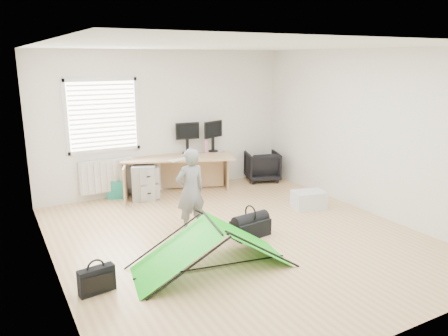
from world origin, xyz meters
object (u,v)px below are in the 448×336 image
storage_crate (309,200)px  laptop_bag (97,280)px  kite (212,245)px  person (190,191)px  desk (179,175)px  filing_cabinet (145,181)px  monitor_left (187,142)px  monitor_right (213,140)px  duffel_bag (250,228)px  thermos (207,146)px  office_chair (262,166)px

storage_crate → laptop_bag: (-3.90, -1.09, -0.00)m
kite → laptop_bag: 1.41m
person → laptop_bag: size_ratio=3.18×
desk → storage_crate: (1.64, -1.89, -0.21)m
desk → person: 1.98m
filing_cabinet → monitor_left: bearing=34.5°
desk → person: (-0.59, -1.87, 0.28)m
monitor_right → duffel_bag: 2.80m
filing_cabinet → monitor_right: 1.60m
thermos → filing_cabinet: bearing=-178.3°
desk → monitor_left: monitor_left is taller
monitor_left → storage_crate: (1.35, -2.11, -0.79)m
desk → monitor_right: monitor_right is taller
thermos → desk: bearing=-171.6°
duffel_bag → desk: bearing=85.1°
laptop_bag → monitor_left: bearing=43.1°
thermos → person: size_ratio=0.20×
laptop_bag → monitor_right: bearing=37.1°
filing_cabinet → monitor_left: 1.15m
monitor_right → person: size_ratio=0.37×
monitor_right → duffel_bag: bearing=-124.5°
thermos → office_chair: size_ratio=0.37×
person → desk: bearing=-112.0°
filing_cabinet → storage_crate: filing_cabinet is taller
person → kite: size_ratio=0.65×
kite → duffel_bag: kite is taller
thermos → person: bearing=-122.5°
storage_crate → kite: bearing=-154.8°
monitor_right → kite: size_ratio=0.24×
monitor_left → monitor_right: size_ratio=0.99×
office_chair → desk: bearing=18.9°
office_chair → monitor_right: bearing=11.7°
monitor_left → kite: (-1.16, -3.29, -0.64)m
filing_cabinet → kite: size_ratio=0.33×
laptop_bag → filing_cabinet: bearing=53.9°
office_chair → storage_crate: (-0.27, -1.88, -0.16)m
monitor_right → duffel_bag: monitor_right is taller
person → storage_crate: bearing=175.2°
monitor_left → kite: size_ratio=0.24×
desk → duffel_bag: bearing=-66.7°
monitor_right → office_chair: monitor_right is taller
kite → thermos: bearing=74.3°
office_chair → duffel_bag: office_chair is taller
duffel_bag → kite: bearing=-154.0°
person → storage_crate: size_ratio=2.37×
desk → office_chair: (1.92, -0.01, -0.05)m
monitor_right → thermos: size_ratio=1.85×
storage_crate → laptop_bag: same height
thermos → monitor_right: bearing=13.9°
monitor_left → person: (-0.89, -2.09, -0.30)m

